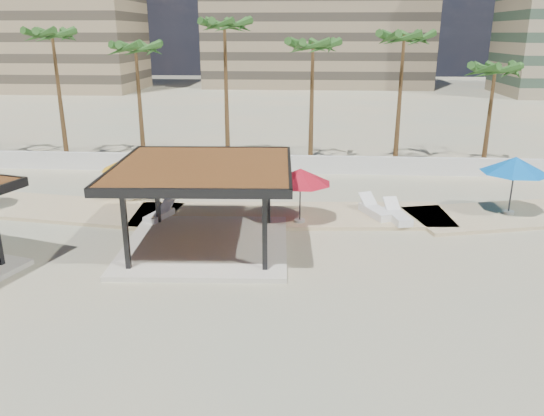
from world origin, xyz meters
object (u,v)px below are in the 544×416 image
Objects in this scene: pavilion_central at (204,199)px; lounger_c at (376,211)px; umbrella_c at (300,176)px; lounger_a at (160,215)px; lounger_b at (397,216)px.

pavilion_central reaches higher than lounger_c.
umbrella_c is at bearing 84.22° from lounger_c.
lounger_a is at bearing 130.12° from pavilion_central.
lounger_a is at bearing 179.65° from umbrella_c.
pavilion_central is at bearing -142.70° from umbrella_c.
pavilion_central is 3.73× the size of lounger_a.
umbrella_c is 5.27m from lounger_b.
umbrella_c reaches higher than lounger_a.
lounger_c is (7.87, 4.38, -1.84)m from pavilion_central.
pavilion_central is at bearing 94.64° from lounger_c.
lounger_c is (3.82, 1.29, -2.09)m from umbrella_c.
pavilion_central reaches higher than lounger_b.
umbrella_c is 1.56× the size of lounger_c.
lounger_c is at bearing 42.47° from lounger_b.
pavilion_central is 3.11× the size of lounger_c.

